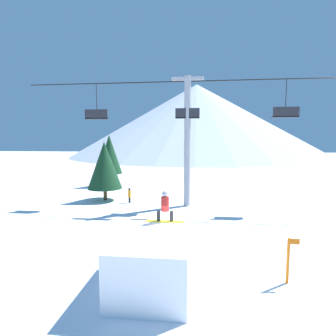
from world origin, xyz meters
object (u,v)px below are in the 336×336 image
Objects in this scene: snowboarder at (165,207)px; snow_ramp at (153,261)px; pine_tree_near at (105,165)px; distant_skier at (129,195)px; trail_marker at (288,259)px.

snow_ramp is at bearing -98.94° from snowboarder.
pine_tree_near reaches higher than snow_ramp.
snowboarder is 11.42m from distant_skier.
pine_tree_near is (-6.24, 12.71, 2.06)m from snow_ramp.
snow_ramp is 12.61m from distant_skier.
snowboarder reaches higher than snow_ramp.
distant_skier is (-8.64, 11.25, -0.21)m from trail_marker.
pine_tree_near reaches higher than trail_marker.
snow_ramp is at bearing -63.84° from pine_tree_near.
snow_ramp is 4.75m from trail_marker.
snow_ramp is 2.16m from snowboarder.
snow_ramp is at bearing -171.14° from trail_marker.
trail_marker is 1.34× the size of distant_skier.
snowboarder is (0.24, 1.50, 1.53)m from snow_ramp.
pine_tree_near reaches higher than distant_skier.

